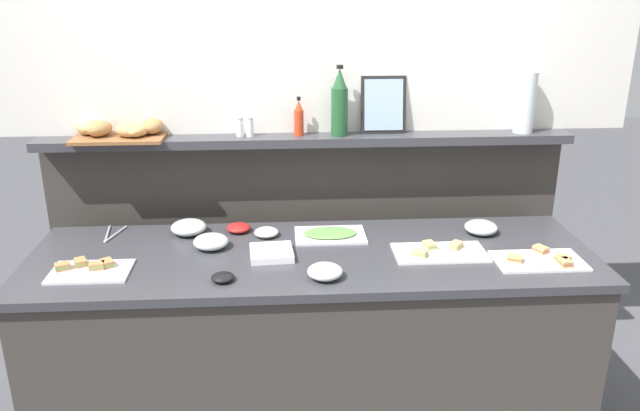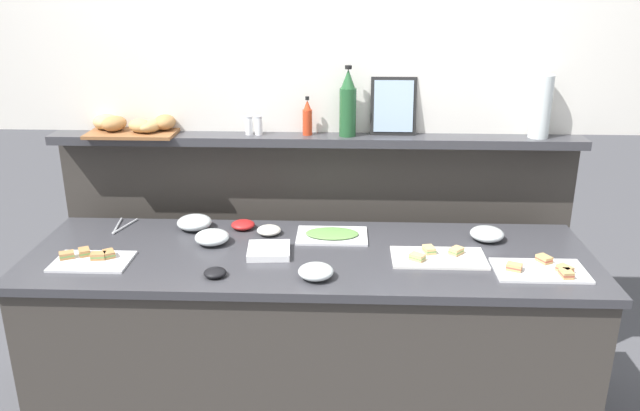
{
  "view_description": "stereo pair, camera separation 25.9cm",
  "coord_description": "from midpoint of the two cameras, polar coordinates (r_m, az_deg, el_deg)",
  "views": [
    {
      "loc": [
        -0.12,
        -2.38,
        1.97
      ],
      "look_at": [
        0.04,
        0.1,
        1.07
      ],
      "focal_mm": 35.83,
      "sensor_mm": 36.0,
      "label": 1
    },
    {
      "loc": [
        0.14,
        -2.38,
        1.97
      ],
      "look_at": [
        0.04,
        0.1,
        1.07
      ],
      "focal_mm": 35.83,
      "sensor_mm": 36.0,
      "label": 2
    }
  ],
  "objects": [
    {
      "name": "ground_plane",
      "position": [
        3.57,
        1.85,
        -13.6
      ],
      "size": [
        12.0,
        12.0,
        0.0
      ],
      "primitive_type": "plane",
      "color": "#4C4C51"
    },
    {
      "name": "buffet_counter",
      "position": [
        2.82,
        1.83,
        -12.66
      ],
      "size": [
        2.3,
        0.72,
        0.9
      ],
      "color": "#3D3833",
      "rests_on": "ground_plane"
    },
    {
      "name": "back_ledge_unit",
      "position": [
        3.19,
        1.97,
        -4.1
      ],
      "size": [
        2.44,
        0.22,
        1.28
      ],
      "color": "#3D3833",
      "rests_on": "ground_plane"
    },
    {
      "name": "sandwich_platter_rear",
      "position": [
        2.63,
        21.91,
        -5.41
      ],
      "size": [
        0.35,
        0.2,
        0.04
      ],
      "color": "white",
      "rests_on": "buffet_counter"
    },
    {
      "name": "sandwich_platter_side",
      "position": [
        2.62,
        13.29,
        -4.55
      ],
      "size": [
        0.37,
        0.2,
        0.04
      ],
      "color": "white",
      "rests_on": "buffet_counter"
    },
    {
      "name": "sandwich_platter_front",
      "position": [
        2.64,
        -17.13,
        -4.69
      ],
      "size": [
        0.3,
        0.2,
        0.04
      ],
      "color": "silver",
      "rests_on": "buffet_counter"
    },
    {
      "name": "cold_cuts_platter",
      "position": [
        2.77,
        3.77,
        -2.68
      ],
      "size": [
        0.31,
        0.2,
        0.02
      ],
      "color": "silver",
      "rests_on": "buffet_counter"
    },
    {
      "name": "glass_bowl_large",
      "position": [
        2.88,
        -8.64,
        -1.6
      ],
      "size": [
        0.15,
        0.15,
        0.06
      ],
      "color": "silver",
      "rests_on": "buffet_counter"
    },
    {
      "name": "glass_bowl_medium",
      "position": [
        2.85,
        17.24,
        -2.53
      ],
      "size": [
        0.14,
        0.14,
        0.06
      ],
      "color": "silver",
      "rests_on": "buffet_counter"
    },
    {
      "name": "glass_bowl_small",
      "position": [
        2.39,
        2.74,
        -6.03
      ],
      "size": [
        0.13,
        0.13,
        0.05
      ],
      "color": "silver",
      "rests_on": "buffet_counter"
    },
    {
      "name": "glass_bowl_extra",
      "position": [
        2.71,
        -6.93,
        -2.93
      ],
      "size": [
        0.15,
        0.15,
        0.06
      ],
      "color": "silver",
      "rests_on": "buffet_counter"
    },
    {
      "name": "condiment_bowl_red",
      "position": [
        2.42,
        -6.34,
        -6.05
      ],
      "size": [
        0.09,
        0.09,
        0.03
      ],
      "primitive_type": "ellipsoid",
      "color": "black",
      "rests_on": "buffet_counter"
    },
    {
      "name": "condiment_bowl_cream",
      "position": [
        2.86,
        -4.33,
        -1.77
      ],
      "size": [
        0.11,
        0.11,
        0.04
      ],
      "primitive_type": "ellipsoid",
      "color": "red",
      "rests_on": "buffet_counter"
    },
    {
      "name": "condiment_bowl_teal",
      "position": [
        2.79,
        -1.94,
        -2.27
      ],
      "size": [
        0.11,
        0.11,
        0.04
      ],
      "primitive_type": "ellipsoid",
      "color": "silver",
      "rests_on": "buffet_counter"
    },
    {
      "name": "serving_tongs",
      "position": [
        2.97,
        -15.0,
        -1.87
      ],
      "size": [
        0.08,
        0.19,
        0.01
      ],
      "color": "#B7BABF",
      "rests_on": "buffet_counter"
    },
    {
      "name": "napkin_stack",
      "position": [
        2.6,
        -1.75,
        -4.12
      ],
      "size": [
        0.18,
        0.18,
        0.03
      ],
      "primitive_type": "cube",
      "rotation": [
        0.0,
        0.0,
        0.08
      ],
      "color": "white",
      "rests_on": "buffet_counter"
    },
    {
      "name": "hot_sauce_bottle",
      "position": [
        2.91,
        1.43,
        7.77
      ],
      "size": [
        0.04,
        0.04,
        0.18
      ],
      "color": "red",
      "rests_on": "back_ledge_unit"
    },
    {
      "name": "wine_bottle_green",
      "position": [
        2.89,
        5.1,
        8.93
      ],
      "size": [
        0.08,
        0.08,
        0.32
      ],
      "color": "#23562D",
      "rests_on": "back_ledge_unit"
    },
    {
      "name": "salt_shaker",
      "position": [
        2.93,
        -3.83,
        7.12
      ],
      "size": [
        0.03,
        0.03,
        0.09
      ],
      "color": "white",
      "rests_on": "back_ledge_unit"
    },
    {
      "name": "pepper_shaker",
      "position": [
        2.93,
        -2.97,
        7.12
      ],
      "size": [
        0.03,
        0.03,
        0.09
      ],
      "color": "white",
      "rests_on": "back_ledge_unit"
    },
    {
      "name": "bread_basket",
      "position": [
        3.04,
        -14.21,
        6.92
      ],
      "size": [
        0.42,
        0.26,
        0.08
      ],
      "color": "brown",
      "rests_on": "back_ledge_unit"
    },
    {
      "name": "framed_picture",
      "position": [
        2.95,
        9.12,
        8.73
      ],
      "size": [
        0.21,
        0.06,
        0.26
      ],
      "color": "black",
      "rests_on": "back_ledge_unit"
    },
    {
      "name": "water_carafe",
      "position": [
        3.06,
        21.5,
        8.2
      ],
      "size": [
        0.09,
        0.09,
        0.28
      ],
      "primitive_type": "cylinder",
      "color": "silver",
      "rests_on": "back_ledge_unit"
    }
  ]
}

